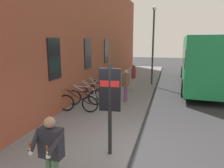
% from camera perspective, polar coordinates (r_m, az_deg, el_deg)
% --- Properties ---
extents(ground, '(60.00, 60.00, 0.00)m').
position_cam_1_polar(ground, '(11.85, 15.35, -4.06)').
color(ground, '#2D2D30').
extents(sidewalk_pavement, '(24.00, 3.50, 0.12)m').
position_cam_1_polar(sidewalk_pavement, '(14.03, 4.12, -1.04)').
color(sidewalk_pavement, slate).
rests_on(sidewalk_pavement, ground).
extents(station_facade, '(22.00, 0.65, 7.28)m').
position_cam_1_polar(station_facade, '(15.19, -2.75, 13.50)').
color(station_facade, brown).
rests_on(station_facade, ground).
extents(bicycle_beside_lamp, '(0.48, 1.77, 0.97)m').
position_cam_1_polar(bicycle_beside_lamp, '(9.19, -9.01, -4.98)').
color(bicycle_beside_lamp, black).
rests_on(bicycle_beside_lamp, sidewalk_pavement).
extents(bicycle_leaning_wall, '(0.61, 1.73, 0.97)m').
position_cam_1_polar(bicycle_leaning_wall, '(10.09, -7.24, -3.44)').
color(bicycle_leaning_wall, black).
rests_on(bicycle_leaning_wall, sidewalk_pavement).
extents(bicycle_nearest_sign, '(0.48, 1.77, 0.97)m').
position_cam_1_polar(bicycle_nearest_sign, '(10.80, -5.35, -2.41)').
color(bicycle_nearest_sign, black).
rests_on(bicycle_nearest_sign, sidewalk_pavement).
extents(bicycle_by_door, '(0.63, 1.72, 0.97)m').
position_cam_1_polar(bicycle_by_door, '(11.69, -3.93, -1.31)').
color(bicycle_by_door, black).
rests_on(bicycle_by_door, sidewalk_pavement).
extents(bicycle_end_of_row, '(0.67, 1.71, 0.97)m').
position_cam_1_polar(bicycle_end_of_row, '(12.49, -2.08, -0.46)').
color(bicycle_end_of_row, black).
rests_on(bicycle_end_of_row, sidewalk_pavement).
extents(transit_info_sign, '(0.14, 0.56, 2.40)m').
position_cam_1_polar(transit_info_sign, '(5.42, -0.58, -3.15)').
color(transit_info_sign, black).
rests_on(transit_info_sign, sidewalk_pavement).
extents(city_bus, '(10.59, 2.94, 3.35)m').
position_cam_1_polar(city_bus, '(15.83, 23.08, 6.31)').
color(city_bus, '#1E8C4C').
rests_on(city_bus, ground).
extents(pedestrian_near_bus, '(0.59, 0.32, 1.59)m').
position_cam_1_polar(pedestrian_near_bus, '(10.53, 3.69, 0.50)').
color(pedestrian_near_bus, '#723F72').
rests_on(pedestrian_near_bus, sidewalk_pavement).
extents(pedestrian_by_facade, '(0.59, 0.24, 1.55)m').
position_cam_1_polar(pedestrian_by_facade, '(13.04, 5.78, 2.47)').
color(pedestrian_by_facade, '#B2A599').
rests_on(pedestrian_by_facade, sidewalk_pavement).
extents(tourist_with_hotdogs, '(0.56, 0.62, 1.59)m').
position_cam_1_polar(tourist_with_hotdogs, '(4.36, -16.08, -16.06)').
color(tourist_with_hotdogs, '#4C724C').
rests_on(tourist_with_hotdogs, sidewalk_pavement).
extents(street_lamp, '(0.28, 0.28, 5.19)m').
position_cam_1_polar(street_lamp, '(14.81, 10.94, 11.66)').
color(street_lamp, '#333338').
rests_on(street_lamp, sidewalk_pavement).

